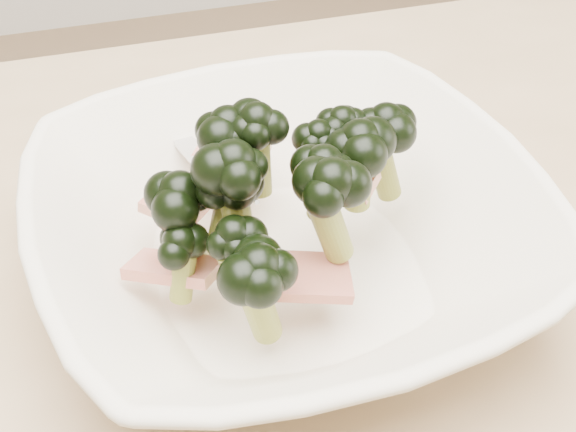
{
  "coord_description": "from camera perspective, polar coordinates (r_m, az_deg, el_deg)",
  "views": [
    {
      "loc": [
        -0.02,
        -0.28,
        1.1
      ],
      "look_at": [
        0.08,
        0.07,
        0.8
      ],
      "focal_mm": 50.0,
      "sensor_mm": 36.0,
      "label": 1
    }
  ],
  "objects": [
    {
      "name": "broccoli_dish",
      "position": [
        0.47,
        -0.12,
        -0.82
      ],
      "size": [
        0.32,
        0.32,
        0.13
      ],
      "color": "beige",
      "rests_on": "dining_table"
    }
  ]
}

